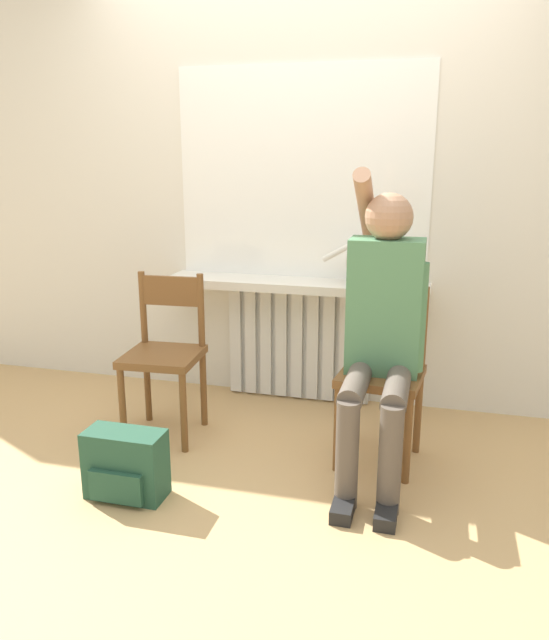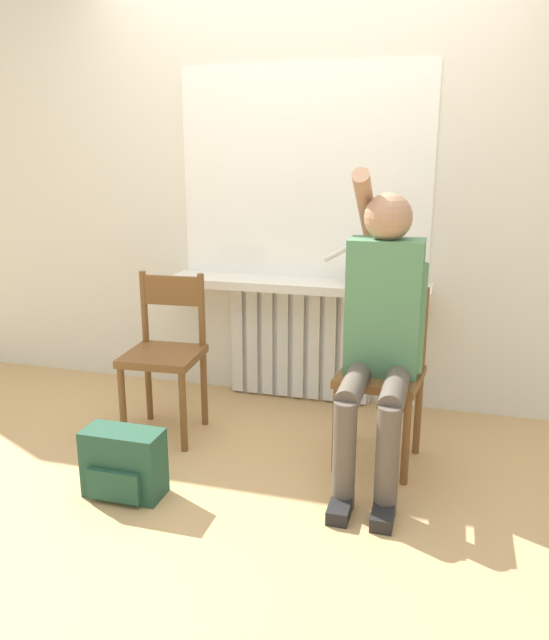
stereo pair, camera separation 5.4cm
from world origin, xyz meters
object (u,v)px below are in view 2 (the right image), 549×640
at_px(chair_left, 165,352).
at_px(chair_right, 382,372).
at_px(person, 381,324).
at_px(cat, 379,259).
at_px(backpack, 123,464).

distance_m(chair_left, chair_right, 1.14).
xyz_separation_m(chair_left, chair_right, (1.14, -0.00, 0.00)).
bearing_deg(chair_left, person, -9.33).
bearing_deg(cat, backpack, -127.81).
height_order(chair_right, person, person).
relative_size(chair_right, cat, 1.67).
xyz_separation_m(chair_right, person, (-0.00, -0.11, 0.27)).
xyz_separation_m(cat, backpack, (-0.95, -1.22, -0.76)).
bearing_deg(chair_right, person, -85.60).
height_order(person, cat, person).
bearing_deg(chair_left, cat, 24.88).
xyz_separation_m(chair_right, backpack, (-1.05, -0.66, -0.31)).
height_order(chair_left, backpack, chair_left).
bearing_deg(chair_left, backpack, -85.40).
relative_size(chair_right, person, 0.61).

